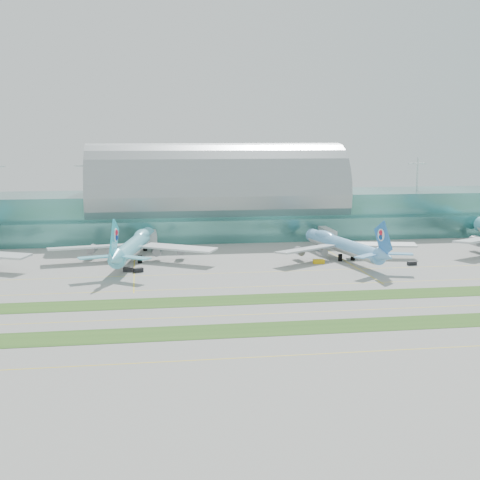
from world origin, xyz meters
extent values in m
plane|color=gray|center=(0.00, 0.00, 0.00)|extent=(700.00, 700.00, 0.00)
cube|color=#3D7A75|center=(0.00, 130.00, 10.00)|extent=(340.00, 42.00, 20.00)
cube|color=#3D7A75|center=(0.00, 106.00, 5.00)|extent=(340.00, 8.00, 10.00)
ellipsoid|color=#9EA5A8|center=(0.00, 130.00, 20.00)|extent=(340.00, 46.20, 16.17)
cylinder|color=white|center=(0.00, 130.00, 28.00)|extent=(0.80, 0.80, 16.00)
cube|color=#B2B7B7|center=(-31.00, 95.00, 5.50)|extent=(3.50, 22.00, 3.00)
cylinder|color=black|center=(-31.00, 85.00, 2.00)|extent=(1.00, 1.00, 4.00)
cube|color=#B2B7B7|center=(44.00, 95.00, 5.50)|extent=(3.50, 22.00, 3.00)
cylinder|color=black|center=(44.00, 85.00, 2.00)|extent=(1.00, 1.00, 4.00)
cube|color=#2D591E|center=(0.00, -28.00, 0.04)|extent=(420.00, 12.00, 0.08)
cube|color=#2D591E|center=(0.00, 2.00, 0.04)|extent=(420.00, 12.00, 0.08)
cube|color=yellow|center=(0.00, -48.00, 0.01)|extent=(420.00, 0.35, 0.01)
cube|color=yellow|center=(0.00, -14.00, 0.01)|extent=(420.00, 0.35, 0.01)
cube|color=yellow|center=(0.00, 18.00, 0.01)|extent=(420.00, 0.35, 0.01)
cube|color=yellow|center=(0.00, 40.00, 0.01)|extent=(420.00, 0.35, 0.01)
cylinder|color=#68CCE5|center=(-38.42, 67.29, 5.86)|extent=(17.21, 59.56, 5.95)
ellipsoid|color=#68CCE5|center=(-35.23, 83.65, 7.49)|extent=(9.01, 18.84, 4.24)
cone|color=#68CCE5|center=(-32.29, 98.76, 5.86)|extent=(6.76, 5.85, 5.95)
cone|color=#68CCE5|center=(-44.83, 34.31, 7.01)|extent=(7.20, 9.56, 5.65)
cube|color=silver|center=(-55.75, 68.71, 5.47)|extent=(29.65, 12.59, 1.17)
cylinder|color=gray|center=(-50.51, 72.97, 3.46)|extent=(4.21, 5.81, 3.26)
cube|color=silver|center=(-21.82, 62.11, 5.47)|extent=(28.09, 21.75, 1.17)
cylinder|color=gray|center=(-25.07, 68.02, 3.46)|extent=(4.21, 5.81, 3.26)
cube|color=#32C1E0|center=(-44.47, 36.20, 13.06)|extent=(2.98, 12.50, 13.84)
cylinder|color=white|center=(-44.28, 37.14, 14.50)|extent=(1.73, 4.69, 4.61)
cylinder|color=black|center=(-34.10, 89.49, 1.44)|extent=(1.73, 1.73, 2.88)
cylinder|color=black|center=(-41.98, 64.07, 1.44)|extent=(1.73, 1.73, 2.88)
cylinder|color=black|center=(-36.32, 62.97, 1.44)|extent=(1.73, 1.73, 2.88)
cylinder|color=#6EB7F3|center=(40.18, 59.26, 5.39)|extent=(15.14, 54.89, 5.48)
ellipsoid|color=#6EB7F3|center=(37.45, 74.36, 6.90)|extent=(8.09, 17.32, 3.90)
cone|color=#6EB7F3|center=(34.92, 88.31, 5.39)|extent=(6.18, 5.32, 5.48)
cone|color=#6EB7F3|center=(45.68, 28.83, 6.45)|extent=(6.54, 8.75, 5.20)
cube|color=silver|center=(24.84, 54.69, 5.04)|extent=(25.97, 19.77, 1.08)
cylinder|color=gray|center=(27.90, 60.10, 3.18)|extent=(3.82, 5.32, 3.00)
cube|color=silver|center=(56.14, 60.35, 5.04)|extent=(27.31, 11.91, 1.08)
cylinder|color=gray|center=(51.38, 64.34, 3.18)|extent=(3.82, 5.32, 3.00)
cube|color=blue|center=(45.36, 30.56, 12.02)|extent=(2.59, 11.52, 12.74)
cylinder|color=white|center=(45.21, 31.43, 13.34)|extent=(1.54, 4.32, 4.24)
cylinder|color=black|center=(36.47, 79.75, 1.33)|extent=(1.59, 1.59, 2.65)
cylinder|color=black|center=(38.20, 55.31, 1.33)|extent=(1.59, 1.59, 2.65)
cylinder|color=black|center=(43.41, 56.25, 1.33)|extent=(1.59, 1.59, 2.65)
cone|color=#63C4DA|center=(117.28, 100.81, 6.79)|extent=(7.28, 6.04, 6.90)
cube|color=black|center=(-40.51, 47.56, 0.78)|extent=(3.46, 2.06, 1.56)
cube|color=black|center=(-37.01, 46.12, 0.75)|extent=(3.71, 2.67, 1.51)
cube|color=gold|center=(28.89, 51.67, 0.79)|extent=(4.27, 2.05, 1.58)
cube|color=black|center=(61.70, 43.67, 0.69)|extent=(3.41, 1.70, 1.39)
camera|label=1|loc=(-36.55, -182.89, 47.02)|focal=50.00mm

